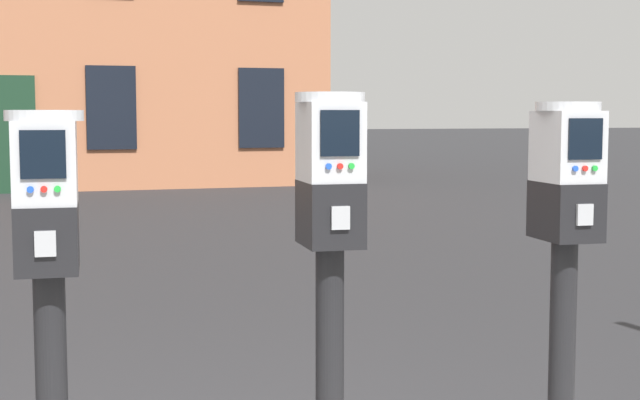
{
  "coord_description": "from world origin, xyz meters",
  "views": [
    {
      "loc": [
        -0.64,
        -2.94,
        1.41
      ],
      "look_at": [
        0.26,
        -0.15,
        1.13
      ],
      "focal_mm": 51.7,
      "sensor_mm": 36.0,
      "label": 1
    }
  ],
  "objects": [
    {
      "name": "parking_meter_near_kerb",
      "position": [
        -0.58,
        -0.25,
        1.02
      ],
      "size": [
        0.23,
        0.26,
        1.28
      ],
      "rotation": [
        0.0,
        0.0,
        -1.64
      ],
      "color": "black",
      "rests_on": "sidewalk_slab"
    },
    {
      "name": "parking_meter_twin_adjacent",
      "position": [
        0.26,
        -0.25,
        1.06
      ],
      "size": [
        0.23,
        0.26,
        1.34
      ],
      "rotation": [
        0.0,
        0.0,
        -1.64
      ],
      "color": "black",
      "rests_on": "sidewalk_slab"
    },
    {
      "name": "parking_meter_end_of_row",
      "position": [
        1.11,
        -0.25,
        1.04
      ],
      "size": [
        0.23,
        0.26,
        1.31
      ],
      "rotation": [
        0.0,
        0.0,
        -1.64
      ],
      "color": "black",
      "rests_on": "sidewalk_slab"
    }
  ]
}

